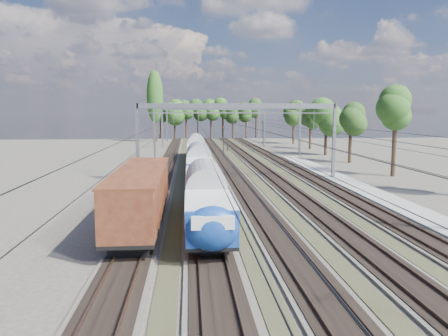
{
  "coord_description": "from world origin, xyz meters",
  "views": [
    {
      "loc": [
        -5.67,
        -20.4,
        8.07
      ],
      "look_at": [
        -2.38,
        20.1,
        2.8
      ],
      "focal_mm": 35.0,
      "sensor_mm": 36.0,
      "label": 1
    }
  ],
  "objects": [
    {
      "name": "platform",
      "position": [
        12.0,
        20.0,
        0.15
      ],
      "size": [
        3.0,
        70.0,
        0.3
      ],
      "primitive_type": "cube",
      "color": "gray",
      "rests_on": "ground"
    },
    {
      "name": "catenary",
      "position": [
        0.33,
        52.69,
        6.4
      ],
      "size": [
        25.65,
        130.0,
        9.0
      ],
      "color": "slate",
      "rests_on": "ground"
    },
    {
      "name": "track_bed",
      "position": [
        -0.0,
        45.0,
        0.1
      ],
      "size": [
        21.0,
        130.0,
        0.34
      ],
      "color": "#47423A",
      "rests_on": "ground"
    },
    {
      "name": "signal_near",
      "position": [
        0.72,
        59.91,
        3.36
      ],
      "size": [
        0.37,
        0.33,
        5.32
      ],
      "rotation": [
        0.0,
        0.0,
        0.24
      ],
      "color": "black",
      "rests_on": "ground"
    },
    {
      "name": "worker",
      "position": [
        2.12,
        66.9,
        0.79
      ],
      "size": [
        0.45,
        0.62,
        1.58
      ],
      "primitive_type": "imported",
      "rotation": [
        0.0,
        0.0,
        1.43
      ],
      "color": "black",
      "rests_on": "ground"
    },
    {
      "name": "signal_far",
      "position": [
        12.67,
        86.32,
        3.7
      ],
      "size": [
        0.41,
        0.37,
        5.85
      ],
      "rotation": [
        0.0,
        0.0,
        0.28
      ],
      "color": "black",
      "rests_on": "ground"
    },
    {
      "name": "freight_boxcar",
      "position": [
        -9.0,
        9.52,
        2.43
      ],
      "size": [
        3.2,
        15.46,
        3.99
      ],
      "color": "black",
      "rests_on": "ground"
    },
    {
      "name": "emu_train",
      "position": [
        -4.5,
        31.1,
        2.49
      ],
      "size": [
        2.89,
        61.15,
        4.23
      ],
      "color": "black",
      "rests_on": "ground"
    },
    {
      "name": "tree_belt",
      "position": [
        6.07,
        93.12,
        8.18
      ],
      "size": [
        39.58,
        101.98,
        11.91
      ],
      "color": "black",
      "rests_on": "ground"
    },
    {
      "name": "poplar",
      "position": [
        -14.5,
        98.0,
        11.89
      ],
      "size": [
        4.4,
        4.4,
        19.04
      ],
      "color": "black",
      "rests_on": "ground"
    },
    {
      "name": "ground",
      "position": [
        0.0,
        0.0,
        0.0
      ],
      "size": [
        220.0,
        220.0,
        0.0
      ],
      "primitive_type": "plane",
      "color": "#47423A",
      "rests_on": "ground"
    }
  ]
}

